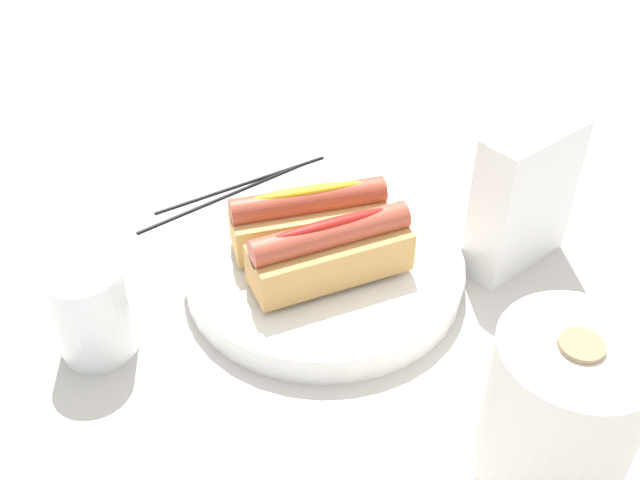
% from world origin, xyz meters
% --- Properties ---
extents(ground_plane, '(2.40, 2.40, 0.00)m').
position_xyz_m(ground_plane, '(0.00, 0.00, 0.00)').
color(ground_plane, beige).
extents(serving_bowl, '(0.27, 0.27, 0.03)m').
position_xyz_m(serving_bowl, '(0.00, -0.00, 0.02)').
color(serving_bowl, white).
rests_on(serving_bowl, ground_plane).
extents(hotdog_front, '(0.16, 0.09, 0.06)m').
position_xyz_m(hotdog_front, '(-0.00, -0.03, 0.06)').
color(hotdog_front, tan).
rests_on(hotdog_front, serving_bowl).
extents(hotdog_back, '(0.16, 0.07, 0.06)m').
position_xyz_m(hotdog_back, '(0.01, 0.03, 0.06)').
color(hotdog_back, tan).
rests_on(hotdog_back, serving_bowl).
extents(water_glass, '(0.07, 0.07, 0.09)m').
position_xyz_m(water_glass, '(0.22, -0.03, 0.04)').
color(water_glass, white).
rests_on(water_glass, ground_plane).
extents(paper_towel_roll, '(0.11, 0.11, 0.13)m').
position_xyz_m(paper_towel_roll, '(-0.03, 0.27, 0.07)').
color(paper_towel_roll, white).
rests_on(paper_towel_roll, ground_plane).
extents(napkin_box, '(0.11, 0.06, 0.15)m').
position_xyz_m(napkin_box, '(-0.18, 0.07, 0.07)').
color(napkin_box, white).
rests_on(napkin_box, ground_plane).
extents(chopstick_near, '(0.22, 0.03, 0.01)m').
position_xyz_m(chopstick_near, '(0.02, -0.18, 0.00)').
color(chopstick_near, black).
rests_on(chopstick_near, ground_plane).
extents(chopstick_far, '(0.22, 0.01, 0.01)m').
position_xyz_m(chopstick_far, '(-0.01, -0.19, 0.00)').
color(chopstick_far, black).
rests_on(chopstick_far, ground_plane).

